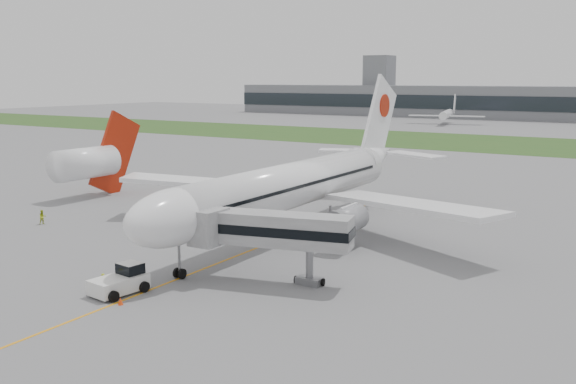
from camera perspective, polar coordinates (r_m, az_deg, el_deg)
The scene contains 13 objects.
ground at distance 68.97m, azimuth -1.35°, elevation -4.44°, with size 600.00×600.00×0.00m, color gray.
apron_markings at distance 64.98m, azimuth -3.76°, elevation -5.37°, with size 70.00×70.00×0.04m, color orange, non-canonical shape.
grass_strip at distance 180.51m, azimuth 19.94°, elevation 3.98°, with size 600.00×50.00×0.02m, color #2A551F.
control_tower at distance 314.96m, azimuth 8.03°, elevation 6.83°, with size 12.00×12.00×56.00m, color gray, non-canonical shape.
airliner at distance 71.85m, azimuth 0.75°, elevation 0.77°, with size 48.13×53.95×17.88m.
pushback_tug at distance 54.49m, azimuth -14.55°, elevation -7.57°, with size 3.54×4.80×2.31m.
jet_bridge at distance 54.33m, azimuth -1.84°, elevation -3.39°, with size 13.29×6.82×6.27m.
safety_cone_left at distance 57.07m, azimuth -15.21°, elevation -7.62°, with size 0.41×0.41×0.56m, color #F33C0C.
safety_cone_right at distance 51.90m, azimuth -14.68°, elevation -9.37°, with size 0.43×0.43×0.59m, color #F33C0C.
ground_crew_near at distance 55.23m, azimuth -16.08°, elevation -7.72°, with size 0.56×0.37×1.55m, color #C6D924.
ground_crew_far at distance 82.33m, azimuth -20.98°, elevation -2.10°, with size 0.85×0.66×1.75m, color #B9CC22.
neighbor_aircraft at distance 98.14m, azimuth -17.24°, elevation 2.57°, with size 4.68×16.14×13.23m.
distant_aircraft_left at distance 253.65m, azimuth 13.87°, elevation 5.87°, with size 28.24×24.92×10.80m, color white, non-canonical shape.
Camera 1 is at (36.44, -55.95, 17.28)m, focal length 40.00 mm.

